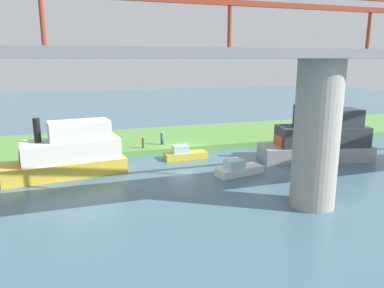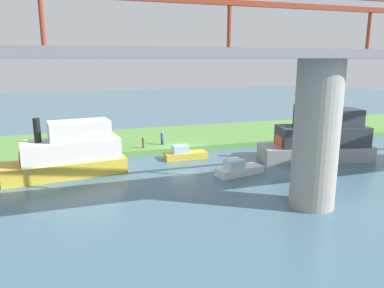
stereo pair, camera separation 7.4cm
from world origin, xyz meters
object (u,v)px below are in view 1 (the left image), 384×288
object	(u,v)px
mooring_post	(143,143)
houseboat_blue	(69,154)
bridge_pylon	(317,135)
riverboat_paddlewheel	(319,139)
pontoon_yellow	(238,169)
motorboat_white	(184,154)
person_on_bank	(162,138)

from	to	relation	value
mooring_post	houseboat_blue	xyz separation A→B (m)	(6.94, 5.17, 0.75)
bridge_pylon	houseboat_blue	distance (m)	18.71
houseboat_blue	riverboat_paddlewheel	world-z (taller)	riverboat_paddlewheel
mooring_post	pontoon_yellow	size ratio (longest dim) A/B	0.25
riverboat_paddlewheel	motorboat_white	size ratio (longest dim) A/B	2.66
bridge_pylon	mooring_post	bearing A→B (deg)	-65.99
mooring_post	houseboat_blue	size ratio (longest dim) A/B	0.11
bridge_pylon	person_on_bank	bearing A→B (deg)	-73.35
person_on_bank	pontoon_yellow	distance (m)	10.99
bridge_pylon	mooring_post	size ratio (longest dim) A/B	8.96
person_on_bank	riverboat_paddlewheel	distance (m)	15.32
houseboat_blue	motorboat_white	distance (m)	10.38
bridge_pylon	motorboat_white	size ratio (longest dim) A/B	2.30
pontoon_yellow	motorboat_white	bearing A→B (deg)	-66.35
motorboat_white	person_on_bank	bearing A→B (deg)	-76.54
houseboat_blue	riverboat_paddlewheel	xyz separation A→B (m)	(-21.89, 2.35, 0.14)
bridge_pylon	motorboat_white	bearing A→B (deg)	-72.34
riverboat_paddlewheel	pontoon_yellow	bearing A→B (deg)	11.79
pontoon_yellow	person_on_bank	bearing A→B (deg)	-70.46
mooring_post	pontoon_yellow	world-z (taller)	mooring_post
person_on_bank	pontoon_yellow	size ratio (longest dim) A/B	0.34
mooring_post	motorboat_white	bearing A→B (deg)	133.40
riverboat_paddlewheel	motorboat_white	xyz separation A→B (m)	(11.74, -4.12, -1.43)
person_on_bank	motorboat_white	distance (m)	4.50
riverboat_paddlewheel	pontoon_yellow	size ratio (longest dim) A/B	2.56
mooring_post	pontoon_yellow	xyz separation A→B (m)	(-5.85, 9.41, -0.54)
riverboat_paddlewheel	motorboat_white	world-z (taller)	riverboat_paddlewheel
person_on_bank	riverboat_paddlewheel	bearing A→B (deg)	146.54
bridge_pylon	pontoon_yellow	world-z (taller)	bridge_pylon
mooring_post	motorboat_white	xyz separation A→B (m)	(-3.21, 3.40, -0.54)
bridge_pylon	motorboat_white	xyz separation A→B (m)	(4.26, -13.37, -4.08)
bridge_pylon	mooring_post	world-z (taller)	bridge_pylon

